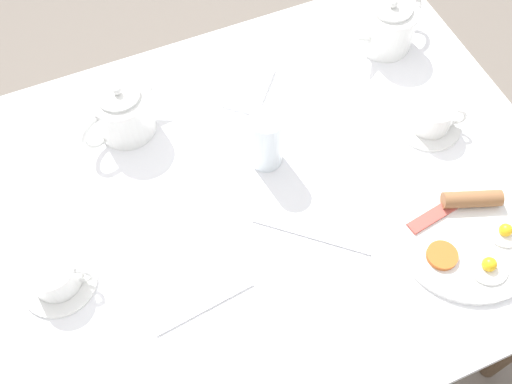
# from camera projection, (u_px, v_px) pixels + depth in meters

# --- Properties ---
(ground_plane) EXTENTS (8.00, 8.00, 0.00)m
(ground_plane) POSITION_uv_depth(u_px,v_px,m) (256.00, 318.00, 1.74)
(ground_plane) COLOR #70665B
(table) EXTENTS (0.88, 1.17, 0.70)m
(table) POSITION_uv_depth(u_px,v_px,m) (256.00, 214.00, 1.20)
(table) COLOR white
(table) RESTS_ON ground_plane
(breakfast_plate) EXTENTS (0.26, 0.26, 0.04)m
(breakfast_plate) POSITION_uv_depth(u_px,v_px,m) (467.00, 234.00, 1.09)
(breakfast_plate) COLOR white
(breakfast_plate) RESTS_ON table
(teapot_near) EXTENTS (0.12, 0.19, 0.13)m
(teapot_near) POSITION_uv_depth(u_px,v_px,m) (123.00, 112.00, 1.18)
(teapot_near) COLOR white
(teapot_near) RESTS_ON table
(teapot_far) EXTENTS (0.12, 0.20, 0.13)m
(teapot_far) POSITION_uv_depth(u_px,v_px,m) (388.00, 26.00, 1.30)
(teapot_far) COLOR white
(teapot_far) RESTS_ON table
(teacup_with_saucer_left) EXTENTS (0.13, 0.13, 0.07)m
(teacup_with_saucer_left) POSITION_uv_depth(u_px,v_px,m) (55.00, 276.00, 1.03)
(teacup_with_saucer_left) COLOR white
(teacup_with_saucer_left) RESTS_ON table
(teacup_with_saucer_right) EXTENTS (0.13, 0.13, 0.07)m
(teacup_with_saucer_right) POSITION_uv_depth(u_px,v_px,m) (432.00, 117.00, 1.20)
(teacup_with_saucer_right) COLOR white
(teacup_with_saucer_right) RESTS_ON table
(water_glass_tall) EXTENTS (0.07, 0.07, 0.13)m
(water_glass_tall) POSITION_uv_depth(u_px,v_px,m) (266.00, 140.00, 1.13)
(water_glass_tall) COLOR white
(water_glass_tall) RESTS_ON table
(napkin_folded) EXTENTS (0.16, 0.15, 0.01)m
(napkin_folded) POSITION_uv_depth(u_px,v_px,m) (250.00, 86.00, 1.28)
(napkin_folded) COLOR white
(napkin_folded) RESTS_ON table
(fork_by_plate) EXTENTS (0.03, 0.19, 0.00)m
(fork_by_plate) POSITION_uv_depth(u_px,v_px,m) (204.00, 307.00, 1.03)
(fork_by_plate) COLOR silver
(fork_by_plate) RESTS_ON table
(knife_by_plate) EXTENTS (0.16, 0.18, 0.00)m
(knife_by_plate) POSITION_uv_depth(u_px,v_px,m) (311.00, 235.00, 1.10)
(knife_by_plate) COLOR silver
(knife_by_plate) RESTS_ON table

